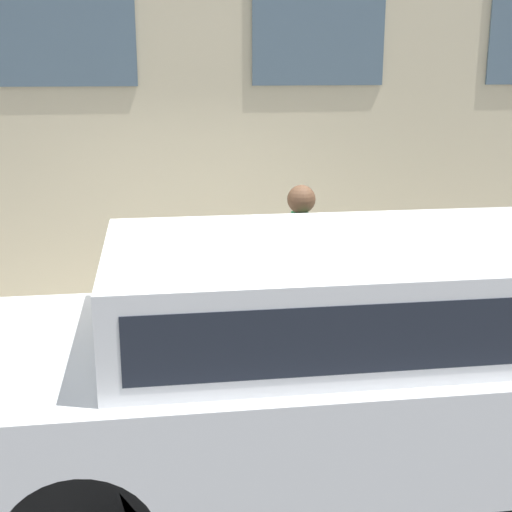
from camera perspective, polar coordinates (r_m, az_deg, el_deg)
The scene contains 5 objects.
ground_plane at distance 6.23m, azimuth -2.97°, elevation -11.33°, with size 80.00×80.00×0.00m, color #514F4C.
sidewalk at distance 7.25m, azimuth -3.84°, elevation -6.85°, with size 2.29×60.00×0.13m.
fire_hydrant at distance 6.49m, azimuth -3.60°, elevation -4.98°, with size 0.27×0.40×0.81m.
person at distance 6.51m, azimuth 3.57°, elevation 0.14°, with size 0.39×0.26×1.60m.
parked_truck_white_near at distance 4.67m, azimuth 6.68°, elevation -7.25°, with size 2.00×4.97×1.71m.
Camera 1 is at (-5.55, 0.49, 2.79)m, focal length 50.00 mm.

